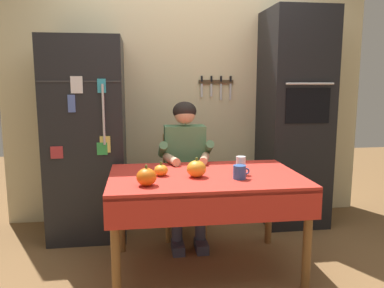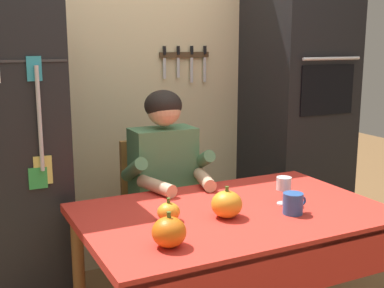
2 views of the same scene
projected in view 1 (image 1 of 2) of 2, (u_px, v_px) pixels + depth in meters
name	position (u px, v px, depth m)	size (l,w,h in m)	color
ground_plane	(207.00, 274.00, 2.85)	(10.00, 10.00, 0.00)	brown
back_wall_assembly	(189.00, 93.00, 3.97)	(3.70, 0.13, 2.60)	beige
refrigerator	(87.00, 139.00, 3.51)	(0.68, 0.71, 1.80)	black
wall_oven	(294.00, 119.00, 3.80)	(0.60, 0.64, 2.10)	black
dining_table	(205.00, 186.00, 2.82)	(1.40, 0.90, 0.74)	brown
chair_behind_person	(183.00, 179.00, 3.61)	(0.40, 0.40, 0.93)	#9E6B33
seated_person	(186.00, 159.00, 3.39)	(0.47, 0.55, 1.25)	#38384C
coffee_mug	(240.00, 172.00, 2.69)	(0.12, 0.09, 0.10)	#2D569E
wine_glass	(241.00, 162.00, 2.82)	(0.07, 0.07, 0.13)	white
pumpkin_large	(161.00, 170.00, 2.78)	(0.10, 0.10, 0.10)	orange
pumpkin_medium	(196.00, 169.00, 2.74)	(0.14, 0.14, 0.14)	orange
pumpkin_small	(146.00, 177.00, 2.51)	(0.13, 0.13, 0.14)	orange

